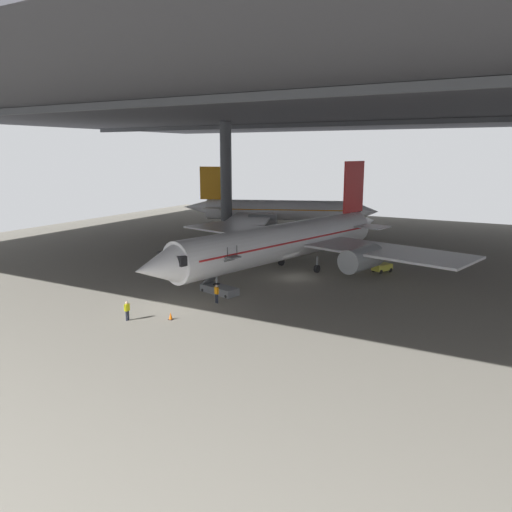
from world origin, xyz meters
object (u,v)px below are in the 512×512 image
at_px(airplane_main, 287,241).
at_px(traffic_cone_orange, 171,316).
at_px(boarding_stairs, 220,286).
at_px(crew_worker_by_stairs, 217,293).
at_px(baggage_tug, 382,267).
at_px(crew_worker_near_nose, 127,310).
at_px(airplane_distant, 277,210).

xyz_separation_m(airplane_main, traffic_cone_orange, (-1.28, -18.83, -3.27)).
bearing_deg(boarding_stairs, airplane_main, 79.66).
relative_size(crew_worker_by_stairs, baggage_tug, 0.68).
distance_m(airplane_main, baggage_tug, 11.20).
height_order(airplane_main, traffic_cone_orange, airplane_main).
height_order(boarding_stairs, crew_worker_near_nose, boarding_stairs).
height_order(traffic_cone_orange, baggage_tug, baggage_tug).
bearing_deg(baggage_tug, traffic_cone_orange, -113.54).
distance_m(traffic_cone_orange, baggage_tug, 26.49).
height_order(airplane_main, baggage_tug, airplane_main).
bearing_deg(boarding_stairs, baggage_tug, 55.00).
distance_m(crew_worker_by_stairs, baggage_tug, 21.19).
bearing_deg(airplane_distant, crew_worker_by_stairs, -70.48).
distance_m(crew_worker_by_stairs, traffic_cone_orange, 5.58).
bearing_deg(traffic_cone_orange, boarding_stairs, 94.55).
bearing_deg(traffic_cone_orange, baggage_tug, 66.46).
bearing_deg(crew_worker_by_stairs, boarding_stairs, 117.94).
bearing_deg(airplane_main, crew_worker_by_stairs, -92.01).
bearing_deg(crew_worker_near_nose, boarding_stairs, 77.44).
bearing_deg(boarding_stairs, crew_worker_near_nose, -102.56).
bearing_deg(baggage_tug, airplane_main, -149.60).
relative_size(boarding_stairs, crew_worker_by_stairs, 2.81).
distance_m(boarding_stairs, crew_worker_by_stairs, 3.13).
bearing_deg(crew_worker_near_nose, baggage_tug, 62.70).
bearing_deg(boarding_stairs, traffic_cone_orange, -85.45).
distance_m(boarding_stairs, baggage_tug, 19.59).
distance_m(crew_worker_near_nose, baggage_tug, 29.39).
bearing_deg(airplane_distant, crew_worker_near_nose, -77.36).
relative_size(airplane_main, baggage_tug, 15.35).
bearing_deg(baggage_tug, crew_worker_near_nose, -117.30).
bearing_deg(airplane_main, crew_worker_near_nose, -101.43).
distance_m(airplane_main, airplane_distant, 31.56).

